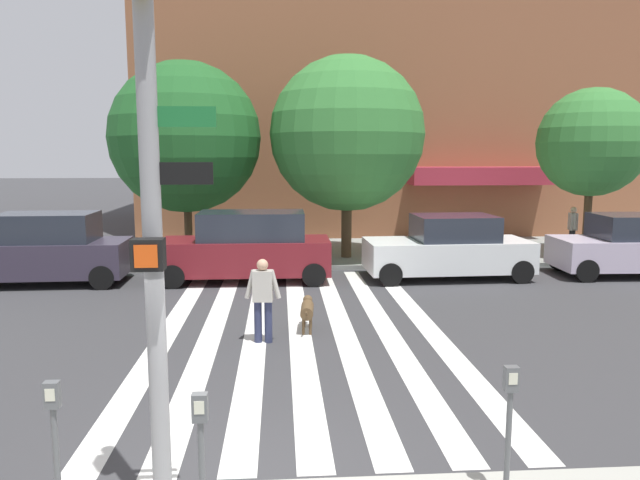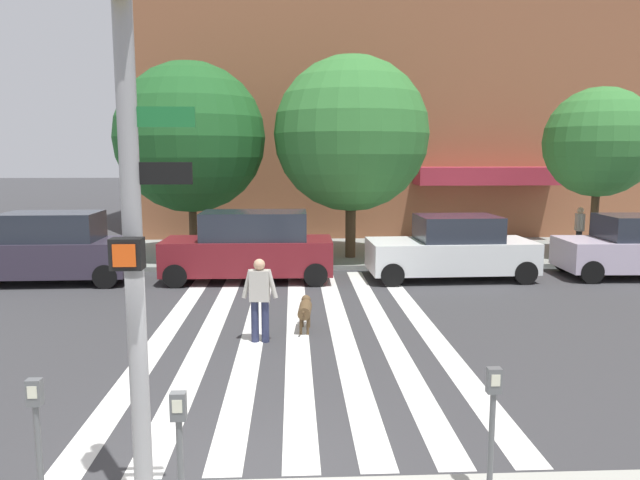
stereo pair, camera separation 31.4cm
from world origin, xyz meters
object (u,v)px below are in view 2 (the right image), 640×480
Objects in this scene: traffic_light_pole at (128,166)px; pedestrian_dog_walker at (260,295)px; street_tree_further at (599,143)px; street_tree_middle at (351,134)px; parking_meter_third_along at (492,414)px; pedestrian_bystander at (579,228)px; parking_meter_curbside at (180,443)px; parked_car_fourth_in_line at (640,247)px; parked_car_behind_first at (250,247)px; parked_car_third_in_line at (452,249)px; parking_meter_second_along at (37,427)px; parked_car_near_curb at (48,249)px; street_tree_nearest at (190,138)px; dog_on_leash at (305,309)px.

traffic_light_pole is 6.38m from pedestrian_dog_walker.
street_tree_middle is at bearing 178.01° from street_tree_further.
pedestrian_bystander is (7.98, 14.44, 0.05)m from parking_meter_third_along.
parked_car_fourth_in_line reaches higher than parking_meter_curbside.
street_tree_middle is (3.40, 14.36, 0.75)m from traffic_light_pole.
parking_meter_curbside is 0.28× the size of parked_car_behind_first.
street_tree_middle is at bearing 42.78° from parked_car_behind_first.
parked_car_third_in_line is 0.85× the size of street_tree_further.
parked_car_behind_first is at bearing -179.98° from parked_car_third_in_line.
parking_meter_second_along is at bearing -107.74° from pedestrian_dog_walker.
parking_meter_second_along is 12.17m from parked_car_near_curb.
parked_car_behind_first reaches higher than parked_car_fourth_in_line.
parking_meter_third_along is 0.28× the size of parked_car_third_in_line.
parked_car_fourth_in_line is 14.44m from street_tree_nearest.
parking_meter_second_along is at bearing -122.03° from parked_car_third_in_line.
street_tree_further is at bearing 59.47° from parking_meter_third_along.
parking_meter_curbside is at bearing -126.46° from pedestrian_bystander.
parked_car_behind_first is 5.16m from dog_on_leash.
dog_on_leash is (-10.00, -4.91, -0.45)m from parked_car_fourth_in_line.
parked_car_third_in_line is (7.09, 11.33, -0.15)m from parking_meter_second_along.
traffic_light_pole is 18.73m from pedestrian_bystander.
pedestrian_bystander is (16.89, 3.21, 0.12)m from parked_car_near_curb.
traffic_light_pole is 1.21× the size of parked_car_behind_first.
street_tree_nearest is 3.97× the size of pedestrian_bystander.
street_tree_nearest is at bearing 179.26° from pedestrian_bystander.
parking_meter_third_along is at bearing -64.63° from pedestrian_dog_walker.
pedestrian_dog_walker is at bearing -142.56° from street_tree_further.
street_tree_middle is (2.98, 14.64, 3.24)m from parking_meter_curbside.
parked_car_third_in_line is at bearing 61.97° from traffic_light_pole.
parking_meter_second_along is at bearing 165.20° from parking_meter_curbside.
street_tree_middle is (-8.30, 2.94, 3.37)m from parked_car_fourth_in_line.
street_tree_middle is at bearing 160.50° from parked_car_fourth_in_line.
parking_meter_third_along is (3.46, 0.19, -2.49)m from traffic_light_pole.
street_tree_nearest reaches higher than dog_on_leash.
parked_car_near_curb is 5.83m from street_tree_nearest.
parked_car_behind_first reaches higher than pedestrian_dog_walker.
parked_car_third_in_line is at bearing 179.97° from parked_car_fourth_in_line.
parked_car_third_in_line is (6.08, 11.42, -2.64)m from traffic_light_pole.
parked_car_behind_first is 0.85× the size of street_tree_further.
dog_on_leash is at bearing 39.46° from pedestrian_dog_walker.
traffic_light_pole is at bearing -103.31° from street_tree_middle.
pedestrian_bystander is at bearing 53.54° from parking_meter_curbside.
parking_meter_second_along is 11.39m from parked_car_behind_first.
parked_car_near_curb reaches higher than parked_car_fourth_in_line.
parked_car_near_curb is 0.72× the size of street_tree_nearest.
street_tree_middle reaches higher than dog_on_leash.
parked_car_behind_first is 1.05× the size of parked_car_fourth_in_line.
parked_car_behind_first is at bearing -137.22° from street_tree_middle.
dog_on_leash is (1.48, -4.91, -0.54)m from parked_car_behind_first.
pedestrian_bystander is (13.38, -0.17, -3.08)m from street_tree_nearest.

